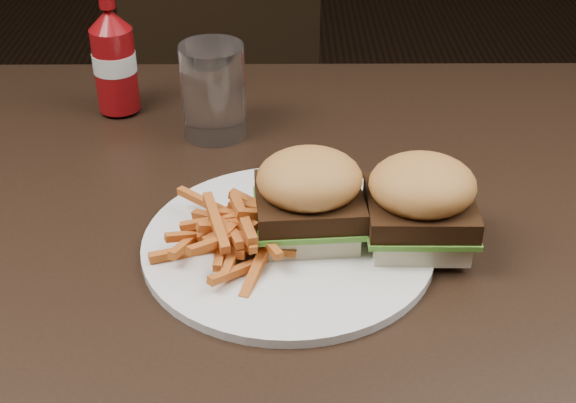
{
  "coord_description": "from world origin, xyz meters",
  "views": [
    {
      "loc": [
        0.1,
        -0.73,
        1.23
      ],
      "look_at": [
        0.1,
        -0.06,
        0.8
      ],
      "focal_mm": 50.0,
      "sensor_mm": 36.0,
      "label": 1
    }
  ],
  "objects_px": {
    "chair_far": "(209,105)",
    "tumbler": "(213,94)",
    "dining_table": "(193,225)",
    "plate": "(288,244)",
    "ketchup_bottle": "(115,70)"
  },
  "relations": [
    {
      "from": "dining_table",
      "to": "ketchup_bottle",
      "type": "xyz_separation_m",
      "value": [
        -0.12,
        0.24,
        0.08
      ]
    },
    {
      "from": "dining_table",
      "to": "ketchup_bottle",
      "type": "height_order",
      "value": "ketchup_bottle"
    },
    {
      "from": "dining_table",
      "to": "chair_far",
      "type": "bearing_deg",
      "value": 94.19
    },
    {
      "from": "plate",
      "to": "tumbler",
      "type": "relative_size",
      "value": 2.35
    },
    {
      "from": "dining_table",
      "to": "plate",
      "type": "distance_m",
      "value": 0.13
    },
    {
      "from": "dining_table",
      "to": "chair_far",
      "type": "relative_size",
      "value": 2.95
    },
    {
      "from": "tumbler",
      "to": "dining_table",
      "type": "bearing_deg",
      "value": -94.32
    },
    {
      "from": "dining_table",
      "to": "chair_far",
      "type": "xyz_separation_m",
      "value": [
        -0.07,
        0.92,
        -0.3
      ]
    },
    {
      "from": "dining_table",
      "to": "chair_far",
      "type": "distance_m",
      "value": 0.97
    },
    {
      "from": "chair_far",
      "to": "tumbler",
      "type": "xyz_separation_m",
      "value": [
        0.08,
        -0.74,
        0.38
      ]
    },
    {
      "from": "ketchup_bottle",
      "to": "dining_table",
      "type": "bearing_deg",
      "value": -63.9
    },
    {
      "from": "plate",
      "to": "chair_far",
      "type": "bearing_deg",
      "value": 99.84
    },
    {
      "from": "ketchup_bottle",
      "to": "tumbler",
      "type": "bearing_deg",
      "value": -25.74
    },
    {
      "from": "plate",
      "to": "tumbler",
      "type": "distance_m",
      "value": 0.27
    },
    {
      "from": "tumbler",
      "to": "chair_far",
      "type": "bearing_deg",
      "value": 96.22
    }
  ]
}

